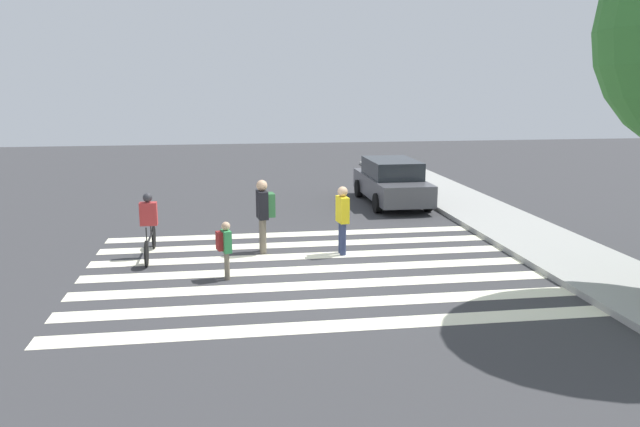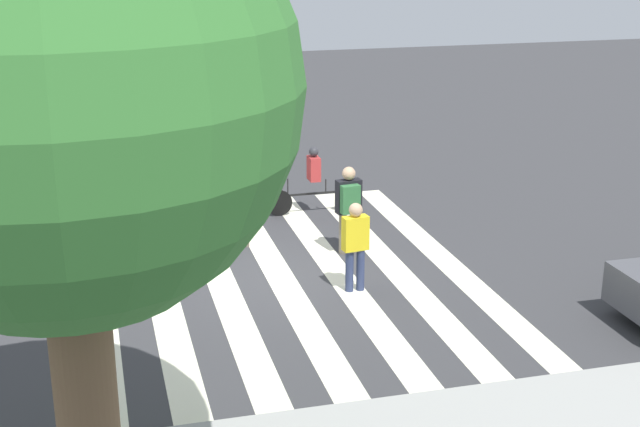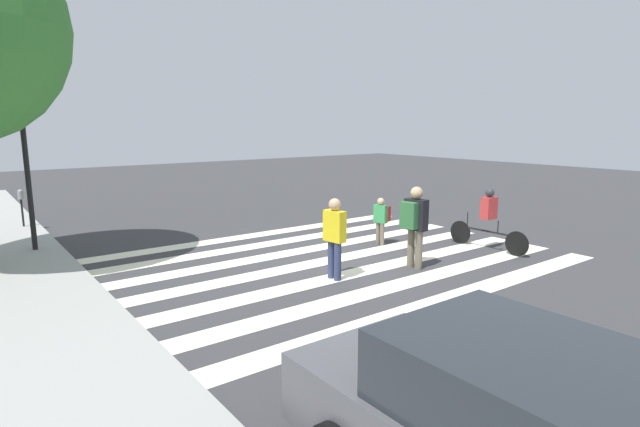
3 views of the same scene
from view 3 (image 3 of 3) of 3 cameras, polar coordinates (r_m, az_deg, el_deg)
ground_plane at (r=11.82m, az=1.75°, el=-5.23°), size 60.00×60.00×0.00m
sidewalk_curb at (r=9.43m, az=-29.92°, el=-10.26°), size 36.00×2.50×0.14m
crosswalk_stripes at (r=11.82m, az=1.75°, el=-5.21°), size 7.27×10.00×0.01m
traffic_light at (r=13.66m, az=-30.48°, el=10.08°), size 0.60×0.50×4.93m
parking_meter at (r=17.11m, az=-30.99°, el=1.34°), size 0.15×0.15×1.25m
pedestrian_adult_tall_backpack at (r=11.03m, az=10.72°, el=-0.86°), size 0.53×0.45×1.81m
pedestrian_child_with_backpack at (r=13.13m, az=7.03°, el=-0.45°), size 0.38×0.35×1.25m
pedestrian_adult_yellow_jacket at (r=10.10m, az=1.68°, el=-2.37°), size 0.49×0.27×1.68m
cyclist_far_lane at (r=13.21m, az=18.69°, el=-0.29°), size 2.25×0.40×1.57m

